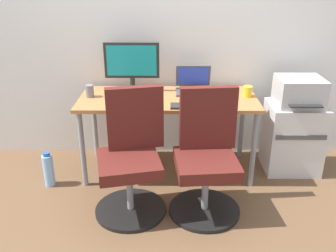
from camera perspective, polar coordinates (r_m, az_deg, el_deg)
ground_plane at (r=3.46m, az=0.01°, el=-6.63°), size 5.28×5.28×0.00m
back_wall at (r=3.43m, az=0.05°, el=16.11°), size 4.40×0.04×2.60m
desk at (r=3.20m, az=0.01°, el=3.28°), size 1.51×0.64×0.70m
office_chair_left at (r=2.76m, az=-5.66°, el=-5.02°), size 0.54×0.54×0.94m
office_chair_right at (r=2.76m, az=5.93°, el=-5.04°), size 0.54×0.54×0.94m
side_cabinet at (r=3.53m, az=18.60°, el=-1.67°), size 0.48×0.41×0.63m
printer at (r=3.37m, az=19.54°, el=5.01°), size 0.38×0.40×0.24m
water_bottle_on_floor at (r=3.32m, az=-17.90°, el=-6.42°), size 0.09×0.09×0.31m
desktop_monitor at (r=3.29m, az=-5.58°, el=9.56°), size 0.48×0.18×0.43m
open_laptop at (r=3.32m, az=3.94°, el=6.24°), size 0.31×0.28×0.22m
keyboard_by_monitor at (r=3.11m, az=-5.77°, el=4.13°), size 0.34×0.12×0.02m
keyboard_by_laptop at (r=2.95m, az=3.68°, el=3.09°), size 0.34×0.12×0.02m
mouse_by_monitor at (r=2.96m, az=-7.60°, el=3.15°), size 0.06×0.10×0.03m
mouse_by_laptop at (r=3.07m, az=2.31°, el=4.09°), size 0.06×0.10×0.03m
coffee_mug at (r=3.25m, az=12.16°, el=5.22°), size 0.08×0.08×0.09m
pen_cup at (r=3.24m, az=-11.96°, el=5.29°), size 0.07×0.07×0.10m
phone_near_laptop at (r=3.20m, az=9.03°, el=4.38°), size 0.07×0.14×0.01m
phone_near_monitor at (r=3.39m, az=9.58°, el=5.43°), size 0.07×0.14×0.01m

